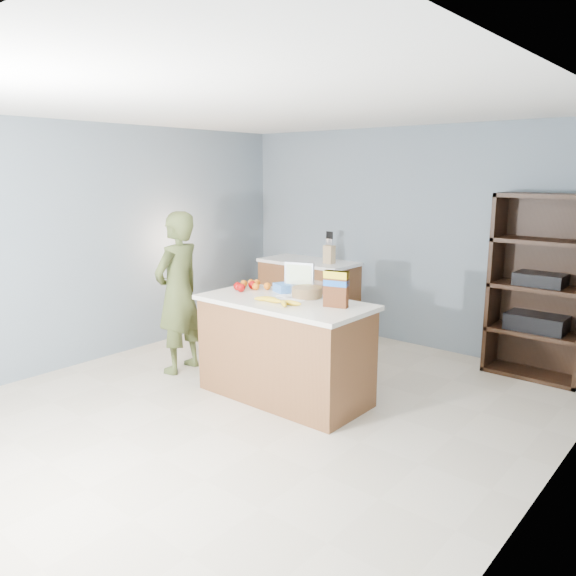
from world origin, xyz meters
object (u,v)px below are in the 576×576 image
Objects in this scene: person at (178,293)px; cereal_box at (336,286)px; tv at (299,276)px; counter_peninsula at (284,353)px; shelving_unit at (541,290)px.

person reaches higher than cereal_box.
tv is at bearing 102.75° from person.
tv is (-0.10, 0.33, 0.64)m from counter_peninsula.
person is 5.36× the size of cereal_box.
counter_peninsula is 0.87× the size of shelving_unit.
cereal_box is (0.49, 0.08, 0.66)m from counter_peninsula.
tv is at bearing 156.89° from cereal_box.
counter_peninsula is 2.61m from shelving_unit.
shelving_unit reaches higher than counter_peninsula.
shelving_unit reaches higher than tv.
person reaches higher than counter_peninsula.
shelving_unit reaches higher than cereal_box.
shelving_unit is 2.39m from tv.
shelving_unit reaches higher than person.
counter_peninsula is 0.73m from tv.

